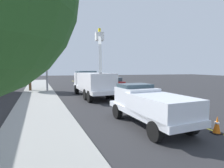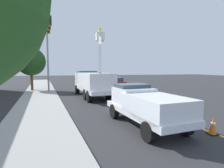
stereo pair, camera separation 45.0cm
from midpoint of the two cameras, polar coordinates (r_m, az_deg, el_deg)
name	(u,v)px [view 2 (the right image)]	position (r m, az deg, el deg)	size (l,w,h in m)	color
ground	(111,94)	(20.32, 0.33, -3.39)	(120.00, 120.00, 0.00)	#2D2D30
sidewalk_far_side	(40,98)	(18.91, -21.59, -4.19)	(60.00, 3.60, 0.12)	#9E9E99
lane_centre_stripe	(111,94)	(20.32, 0.33, -3.38)	(50.00, 0.16, 0.01)	yellow
utility_bucket_truck	(93,81)	(18.74, -5.54, 0.86)	(8.46, 3.59, 7.47)	white
service_pickup_truck	(145,104)	(9.36, 11.94, -6.46)	(5.83, 2.84, 2.06)	white
passing_minivan	(114,82)	(26.37, 1.10, 0.66)	(5.01, 2.54, 1.69)	maroon
traffic_cone_leading	(213,126)	(9.43, 30.95, -11.49)	(0.40, 0.40, 0.81)	black
traffic_cone_mid_front	(100,88)	(23.41, -3.36, -1.33)	(0.40, 0.40, 0.79)	black
traffic_signal_mast	(48,40)	(21.93, -19.37, 13.20)	(6.90, 1.20, 8.80)	gray
street_tree_right	(31,62)	(25.53, -24.14, 6.58)	(3.67, 3.67, 5.71)	brown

